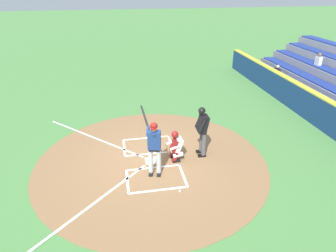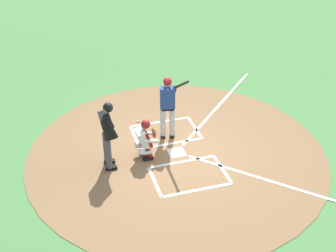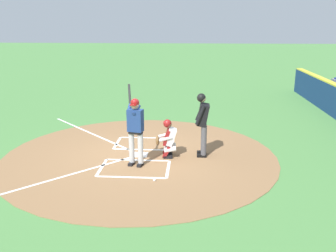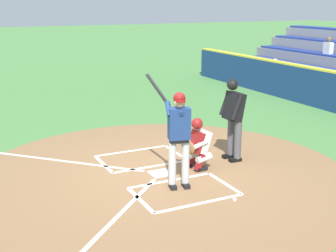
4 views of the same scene
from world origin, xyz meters
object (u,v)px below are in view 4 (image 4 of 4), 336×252
object	(u,v)px
batter	(178,133)
baseball	(235,200)
plate_umpire	(234,114)
catcher	(198,143)

from	to	relation	value
batter	baseball	xyz separation A→B (m)	(-1.04, -0.61, -1.06)
plate_umpire	baseball	xyz separation A→B (m)	(-1.91, 1.21, -1.04)
plate_umpire	baseball	bearing A→B (deg)	147.65
catcher	batter	bearing A→B (deg)	130.49
catcher	plate_umpire	bearing A→B (deg)	-80.67
batter	baseball	size ratio (longest dim) A/B	28.76
batter	plate_umpire	size ratio (longest dim) A/B	1.14
baseball	plate_umpire	bearing A→B (deg)	-32.35
catcher	baseball	distance (m)	1.85
plate_umpire	catcher	bearing A→B (deg)	99.33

